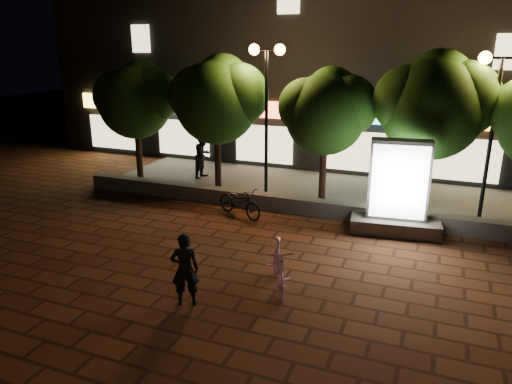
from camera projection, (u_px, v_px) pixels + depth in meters
The scene contains 15 objects.
ground at pixel (249, 262), 11.84m from camera, with size 80.00×80.00×0.00m, color brown.
retaining_wall at pixel (296, 205), 15.31m from camera, with size 16.00×0.45×0.50m, color slate.
sidewalk at pixel (316, 190), 17.59m from camera, with size 16.00×5.00×0.08m, color slate.
building_block at pixel (355, 50), 21.87m from camera, with size 28.00×8.12×11.30m.
tree_far_left at pixel (137, 97), 18.15m from camera, with size 3.36×2.80×4.63m.
tree_left at pixel (218, 97), 16.87m from camera, with size 3.60×3.00×4.89m.
tree_mid at pixel (327, 109), 15.53m from camera, with size 3.24×2.70×4.50m.
tree_right at pixel (435, 102), 14.26m from camera, with size 3.72×3.10×5.07m.
street_lamp_left at pixel (267, 82), 15.78m from camera, with size 1.26×0.36×5.18m.
street_lamp_right at pixel (498, 94), 13.35m from camera, with size 1.26×0.36×4.98m.
ad_kiosk at pixel (397, 195), 13.50m from camera, with size 2.64×1.55×2.72m.
scooter_pink at pixel (279, 266), 10.41m from camera, with size 0.51×1.82×1.09m, color #F4A4DF.
rider at pixel (185, 269), 9.69m from camera, with size 0.58×0.38×1.60m, color black.
scooter_parked at pixel (240, 202), 14.91m from camera, with size 0.63×1.82×0.95m, color black.
pedestrian at pixel (203, 156), 18.87m from camera, with size 0.88×0.69×1.81m, color black.
Camera 1 is at (4.14, -9.95, 5.21)m, focal length 33.04 mm.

